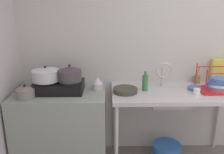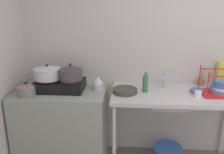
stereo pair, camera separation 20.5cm
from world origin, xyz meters
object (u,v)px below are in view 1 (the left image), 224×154
at_px(percolator, 98,83).
at_px(faucet, 164,71).
at_px(sink_basin, 168,98).
at_px(pot_beside_stove, 25,92).
at_px(pot_on_left_burner, 46,74).
at_px(pot_on_right_burner, 70,74).
at_px(frying_pan, 125,90).
at_px(bucket_on_floor, 166,153).
at_px(cup_by_rack, 197,92).
at_px(bottle_by_sink, 145,83).
at_px(stove, 59,86).
at_px(dish_rack, 218,85).
at_px(cereal_box, 220,71).
at_px(small_bowl_on_drainboard, 194,88).
at_px(utensil_jar, 197,79).

xyz_separation_m(percolator, faucet, (0.69, 0.04, 0.12)).
distance_m(percolator, sink_basin, 0.74).
bearing_deg(pot_beside_stove, pot_on_left_burner, 48.45).
xyz_separation_m(pot_on_left_burner, pot_on_right_burner, (0.24, -0.00, 0.01)).
bearing_deg(frying_pan, bucket_on_floor, 3.49).
height_order(sink_basin, cup_by_rack, cup_by_rack).
bearing_deg(bottle_by_sink, stove, -179.40).
bearing_deg(dish_rack, pot_on_left_burner, 179.66).
relative_size(cereal_box, bucket_on_floor, 0.87).
bearing_deg(bottle_by_sink, pot_on_right_burner, -179.30).
bearing_deg(stove, bucket_on_floor, -0.47).
xyz_separation_m(small_bowl_on_drainboard, utensil_jar, (0.11, 0.24, 0.03)).
xyz_separation_m(sink_basin, utensil_jar, (0.38, 0.29, 0.11)).
bearing_deg(cereal_box, bucket_on_floor, -157.35).
distance_m(dish_rack, cup_by_rack, 0.28).
distance_m(stove, pot_on_right_burner, 0.18).
height_order(sink_basin, dish_rack, dish_rack).
bearing_deg(dish_rack, sink_basin, -177.47).
relative_size(pot_on_left_burner, frying_pan, 1.12).
bearing_deg(dish_rack, bucket_on_floor, 179.86).
height_order(sink_basin, utensil_jar, utensil_jar).
relative_size(frying_pan, bottle_by_sink, 1.20).
relative_size(faucet, cereal_box, 1.03).
bearing_deg(pot_beside_stove, frying_pan, 8.35).
bearing_deg(utensil_jar, pot_beside_stove, -166.39).
distance_m(sink_basin, bucket_on_floor, 0.68).
distance_m(percolator, frying_pan, 0.30).
xyz_separation_m(frying_pan, dish_rack, (0.95, 0.03, 0.04)).
relative_size(pot_on_right_burner, small_bowl_on_drainboard, 1.84).
height_order(pot_on_left_burner, pot_on_right_burner, pot_on_right_burner).
height_order(frying_pan, dish_rack, dish_rack).
relative_size(pot_beside_stove, dish_rack, 0.45).
bearing_deg(stove, pot_on_left_burner, -180.00).
height_order(sink_basin, faucet, faucet).
bearing_deg(frying_pan, percolator, 162.21).
xyz_separation_m(percolator, bucket_on_floor, (0.76, -0.06, -0.81)).
bearing_deg(cup_by_rack, small_bowl_on_drainboard, 79.94).
height_order(pot_beside_stove, sink_basin, pot_beside_stove).
xyz_separation_m(frying_pan, utensil_jar, (0.83, 0.29, 0.02)).
xyz_separation_m(pot_on_right_burner, percolator, (0.27, 0.05, -0.12)).
relative_size(percolator, bottle_by_sink, 0.65).
relative_size(dish_rack, cup_by_rack, 5.91).
bearing_deg(pot_on_left_burner, cup_by_rack, -4.50).
height_order(bottle_by_sink, bucket_on_floor, bottle_by_sink).
bearing_deg(cereal_box, pot_on_right_burner, -172.16).
distance_m(faucet, frying_pan, 0.46).
bearing_deg(cup_by_rack, faucet, 144.25).
height_order(sink_basin, cereal_box, cereal_box).
xyz_separation_m(pot_beside_stove, small_bowl_on_drainboard, (1.67, 0.19, -0.04)).
relative_size(pot_beside_stove, faucet, 0.62).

